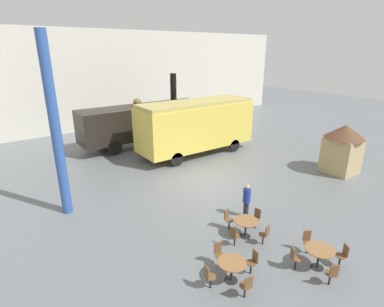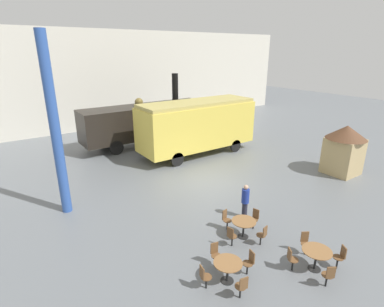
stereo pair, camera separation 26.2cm
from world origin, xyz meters
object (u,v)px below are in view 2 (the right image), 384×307
at_px(steam_locomotive, 146,120).
at_px(cafe_table_mid, 317,254).
at_px(cafe_table_far, 228,266).
at_px(ticket_kiosk, 344,147).
at_px(cafe_chair_0, 226,218).
at_px(passenger_coach_vintage, 197,124).
at_px(visitor_person, 245,200).
at_px(cafe_table_near, 244,224).

xyz_separation_m(steam_locomotive, cafe_table_mid, (-1.90, -16.56, -1.28)).
relative_size(cafe_table_far, ticket_kiosk, 0.31).
xyz_separation_m(steam_locomotive, cafe_chair_0, (-2.81, -12.93, -1.41)).
bearing_deg(cafe_table_mid, cafe_chair_0, 104.02).
distance_m(passenger_coach_vintage, cafe_chair_0, 10.03).
relative_size(cafe_table_mid, cafe_chair_0, 1.14).
xyz_separation_m(cafe_table_mid, cafe_chair_0, (-0.91, 3.63, -0.12)).
bearing_deg(visitor_person, ticket_kiosk, 2.54).
xyz_separation_m(passenger_coach_vintage, cafe_table_far, (-6.68, -11.02, -1.60)).
bearing_deg(cafe_table_near, ticket_kiosk, 8.66).
distance_m(cafe_table_near, ticket_kiosk, 9.79).
xyz_separation_m(passenger_coach_vintage, cafe_chair_0, (-4.73, -8.68, -1.69)).
distance_m(cafe_table_mid, visitor_person, 3.91).
relative_size(cafe_table_near, cafe_table_mid, 0.99).
xyz_separation_m(cafe_table_mid, cafe_table_far, (-2.86, 1.30, -0.04)).
xyz_separation_m(cafe_chair_0, visitor_person, (1.33, 0.25, 0.35)).
height_order(cafe_table_mid, ticket_kiosk, ticket_kiosk).
bearing_deg(steam_locomotive, visitor_person, -96.67).
bearing_deg(ticket_kiosk, cafe_table_near, -171.34).
height_order(cafe_table_near, ticket_kiosk, ticket_kiosk).
distance_m(passenger_coach_vintage, cafe_table_near, 10.66).
height_order(passenger_coach_vintage, visitor_person, passenger_coach_vintage).
height_order(passenger_coach_vintage, cafe_chair_0, passenger_coach_vintage).
xyz_separation_m(visitor_person, ticket_kiosk, (8.50, 0.38, 0.81)).
height_order(passenger_coach_vintage, cafe_table_far, passenger_coach_vintage).
relative_size(visitor_person, ticket_kiosk, 0.53).
bearing_deg(passenger_coach_vintage, steam_locomotive, 114.30).
bearing_deg(ticket_kiosk, passenger_coach_vintage, 122.32).
bearing_deg(visitor_person, cafe_table_far, -141.76).
bearing_deg(passenger_coach_vintage, ticket_kiosk, -57.68).
bearing_deg(cafe_table_near, visitor_person, 44.06).
xyz_separation_m(cafe_table_near, cafe_chair_0, (-0.20, 0.84, -0.10)).
distance_m(passenger_coach_vintage, ticket_kiosk, 9.55).
bearing_deg(cafe_table_far, cafe_table_near, 34.77).
height_order(cafe_chair_0, ticket_kiosk, ticket_kiosk).
height_order(cafe_table_mid, cafe_chair_0, cafe_chair_0).
bearing_deg(cafe_table_far, cafe_table_mid, -24.39).
distance_m(cafe_chair_0, visitor_person, 1.40).
xyz_separation_m(cafe_table_far, visitor_person, (3.28, 2.58, 0.26)).
relative_size(cafe_table_near, ticket_kiosk, 0.33).
height_order(steam_locomotive, cafe_chair_0, steam_locomotive).
bearing_deg(ticket_kiosk, cafe_table_far, -165.89).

